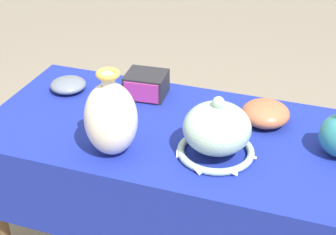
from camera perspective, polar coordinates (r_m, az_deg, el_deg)
display_table at (r=1.70m, az=0.42°, el=-3.83°), size 1.24×0.61×0.70m
vase_tall_bulbous at (r=1.50m, az=-6.35°, el=-0.05°), size 0.16×0.16×0.27m
vase_dome_bell at (r=1.51m, az=5.43°, el=-1.58°), size 0.24×0.25×0.20m
mosaic_tile_box at (r=1.84m, az=-2.43°, el=3.65°), size 0.15×0.14×0.09m
bowl_shallow_slate at (r=1.92m, az=-11.00°, el=3.57°), size 0.13×0.13×0.05m
bowl_shallow_terracotta at (r=1.70m, az=10.76°, el=0.46°), size 0.16×0.16×0.08m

